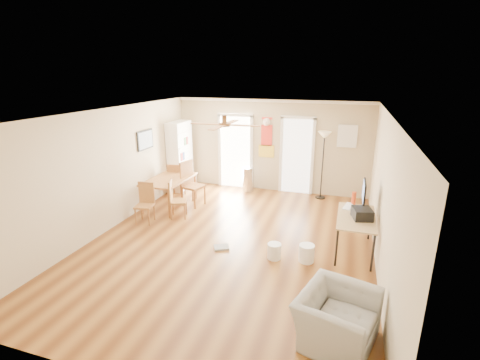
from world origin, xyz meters
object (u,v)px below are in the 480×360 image
(dining_table, at_px, (170,192))
(torchiere_lamp, at_px, (322,166))
(computer_desk, at_px, (354,234))
(dining_chair_near, at_px, (144,204))
(wastebasket_a, at_px, (274,251))
(trash_can, at_px, (248,179))
(dining_chair_right_b, at_px, (178,199))
(dining_chair_far, at_px, (177,180))
(printer, at_px, (362,214))
(dining_chair_right_a, at_px, (193,184))
(wastebasket_b, at_px, (307,253))
(bookshelf, at_px, (180,156))
(armchair, at_px, (337,318))

(dining_table, relative_size, torchiere_lamp, 0.81)
(computer_desk, bearing_deg, torchiere_lamp, 107.03)
(dining_chair_near, height_order, computer_desk, dining_chair_near)
(dining_table, xyz_separation_m, wastebasket_a, (3.12, -1.79, -0.22))
(trash_can, bearing_deg, torchiere_lamp, 1.26)
(dining_table, xyz_separation_m, dining_chair_right_b, (0.55, -0.59, 0.09))
(dining_chair_far, height_order, wastebasket_a, dining_chair_far)
(trash_can, bearing_deg, printer, -43.64)
(computer_desk, xyz_separation_m, wastebasket_a, (-1.39, -0.71, -0.22))
(dining_chair_right_a, xyz_separation_m, computer_desk, (3.96, -1.32, -0.20))
(dining_chair_far, height_order, wastebasket_b, dining_chair_far)
(torchiere_lamp, distance_m, computer_desk, 3.03)
(dining_chair_near, relative_size, computer_desk, 0.67)
(wastebasket_a, bearing_deg, dining_chair_right_a, 141.56)
(bookshelf, relative_size, computer_desk, 1.45)
(dining_chair_near, xyz_separation_m, armchair, (4.34, -2.47, -0.13))
(dining_chair_right_b, bearing_deg, printer, -117.59)
(dining_table, relative_size, trash_can, 2.11)
(bookshelf, xyz_separation_m, computer_desk, (4.89, -2.45, -0.62))
(dining_chair_near, bearing_deg, dining_table, 79.26)
(computer_desk, bearing_deg, dining_table, 166.61)
(dining_chair_right_b, bearing_deg, dining_chair_right_a, -19.82)
(dining_chair_right_a, bearing_deg, dining_chair_right_b, -165.15)
(dining_chair_far, bearing_deg, computer_desk, 151.32)
(dining_chair_near, bearing_deg, computer_desk, -8.10)
(dining_chair_right_a, bearing_deg, dining_chair_near, 171.03)
(dining_table, bearing_deg, wastebasket_a, -29.85)
(dining_chair_near, height_order, armchair, dining_chair_near)
(torchiere_lamp, bearing_deg, bookshelf, -174.37)
(dining_chair_right_b, bearing_deg, wastebasket_a, -134.79)
(dining_table, distance_m, printer, 4.76)
(dining_table, height_order, printer, printer)
(dining_table, relative_size, wastebasket_b, 4.56)
(dining_chair_near, height_order, torchiere_lamp, torchiere_lamp)
(dining_chair_right_b, relative_size, dining_chair_near, 1.00)
(bookshelf, height_order, dining_chair_right_b, bookshelf)
(trash_can, height_order, computer_desk, computer_desk)
(dining_chair_near, distance_m, computer_desk, 4.56)
(dining_chair_right_a, distance_m, armchair, 5.36)
(computer_desk, bearing_deg, printer, -38.43)
(armchair, bearing_deg, dining_chair_right_a, 60.92)
(dining_chair_right_a, height_order, computer_desk, dining_chair_right_a)
(dining_chair_right_a, bearing_deg, armchair, -120.66)
(wastebasket_a, bearing_deg, dining_chair_right_b, 155.03)
(printer, bearing_deg, dining_table, 151.86)
(trash_can, relative_size, computer_desk, 0.52)
(dining_chair_near, distance_m, printer, 4.66)
(dining_chair_far, xyz_separation_m, computer_desk, (4.68, -1.81, -0.10))
(dining_table, bearing_deg, dining_chair_right_b, -47.16)
(bookshelf, bearing_deg, trash_can, 5.32)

